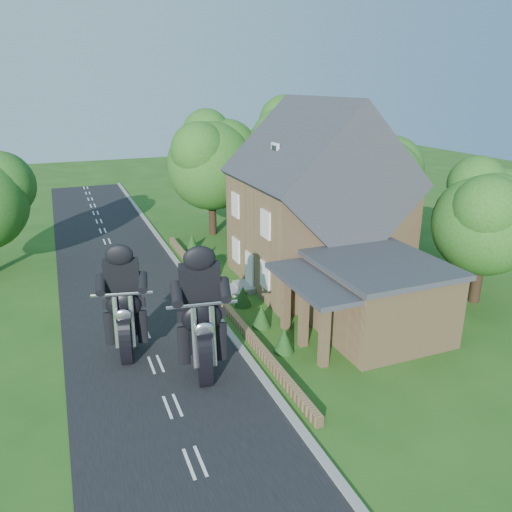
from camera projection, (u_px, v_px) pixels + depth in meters
name	position (u px, v px, depth m)	size (l,w,h in m)	color
ground	(156.00, 365.00, 20.36)	(120.00, 120.00, 0.00)	#234E16
road	(156.00, 364.00, 20.35)	(7.00, 80.00, 0.02)	black
kerb	(240.00, 347.00, 21.62)	(0.30, 80.00, 0.12)	gray
garden_wall	(219.00, 298.00, 26.19)	(0.30, 22.00, 0.40)	#9A774E
house	(317.00, 207.00, 27.89)	(9.54, 8.64, 10.24)	#9A774E
annex	(374.00, 296.00, 22.55)	(7.05, 5.94, 3.44)	#9A774E
tree_annex_side	(491.00, 214.00, 24.94)	(5.64, 5.20, 7.48)	black
tree_house_right	(382.00, 176.00, 32.07)	(6.51, 6.00, 8.40)	black
tree_behind_house	(296.00, 148.00, 37.45)	(7.81, 7.20, 10.08)	black
tree_behind_left	(216.00, 158.00, 36.35)	(6.94, 6.40, 9.16)	black
shrub_a	(284.00, 340.00, 21.17)	(0.90, 0.90, 1.10)	#133511
shrub_b	(262.00, 316.00, 23.36)	(0.90, 0.90, 1.10)	#133511
shrub_c	(243.00, 296.00, 25.55)	(0.90, 0.90, 1.10)	#133511
shrub_d	(214.00, 265.00, 29.93)	(0.90, 0.90, 1.10)	#133511
shrub_e	(202.00, 252.00, 32.12)	(0.90, 0.90, 1.10)	#133511
shrub_f	(192.00, 242.00, 34.31)	(0.90, 0.90, 1.10)	#133511
motorcycle_lead	(203.00, 358.00, 19.31)	(0.44, 1.75, 1.63)	black
motorcycle_follow	(128.00, 340.00, 20.76)	(0.41, 1.61, 1.49)	black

